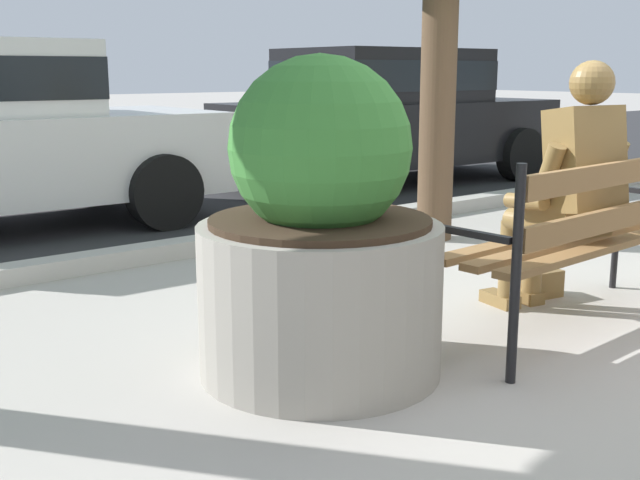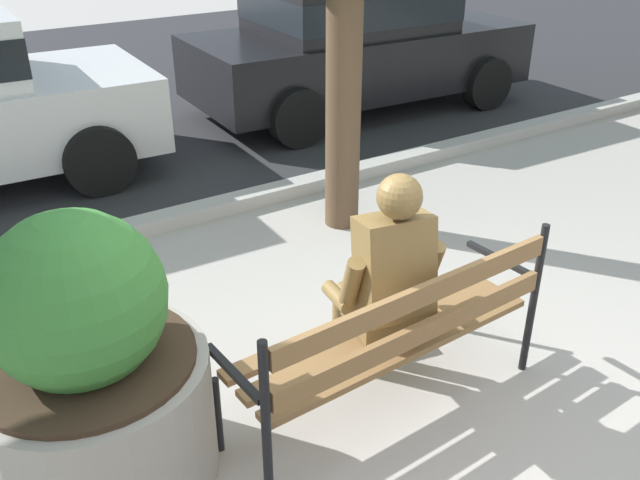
{
  "view_description": "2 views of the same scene",
  "coord_description": "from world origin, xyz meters",
  "px_view_note": "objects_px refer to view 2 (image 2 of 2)",
  "views": [
    {
      "loc": [
        -3.64,
        -2.1,
        1.32
      ],
      "look_at": [
        -1.52,
        0.52,
        0.6
      ],
      "focal_mm": 44.65,
      "sensor_mm": 36.0,
      "label": 1
    },
    {
      "loc": [
        -1.98,
        -2.1,
        2.58
      ],
      "look_at": [
        -0.1,
        0.81,
        0.75
      ],
      "focal_mm": 38.79,
      "sensor_mm": 36.0,
      "label": 2
    }
  ],
  "objects_px": {
    "park_bench": "(397,331)",
    "concrete_planter": "(90,377)",
    "bronze_statue_seated": "(382,288)",
    "parked_car_black": "(355,40)"
  },
  "relations": [
    {
      "from": "bronze_statue_seated",
      "to": "concrete_planter",
      "type": "relative_size",
      "value": 0.98
    },
    {
      "from": "concrete_planter",
      "to": "parked_car_black",
      "type": "distance_m",
      "value": 6.17
    },
    {
      "from": "bronze_statue_seated",
      "to": "park_bench",
      "type": "bearing_deg",
      "value": -106.23
    },
    {
      "from": "park_bench",
      "to": "concrete_planter",
      "type": "distance_m",
      "value": 1.48
    },
    {
      "from": "park_bench",
      "to": "concrete_planter",
      "type": "relative_size",
      "value": 1.31
    },
    {
      "from": "concrete_planter",
      "to": "parked_car_black",
      "type": "bearing_deg",
      "value": 43.51
    },
    {
      "from": "concrete_planter",
      "to": "parked_car_black",
      "type": "height_order",
      "value": "parked_car_black"
    },
    {
      "from": "park_bench",
      "to": "bronze_statue_seated",
      "type": "distance_m",
      "value": 0.25
    },
    {
      "from": "park_bench",
      "to": "parked_car_black",
      "type": "bearing_deg",
      "value": 56.83
    },
    {
      "from": "parked_car_black",
      "to": "park_bench",
      "type": "bearing_deg",
      "value": -123.17
    }
  ]
}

